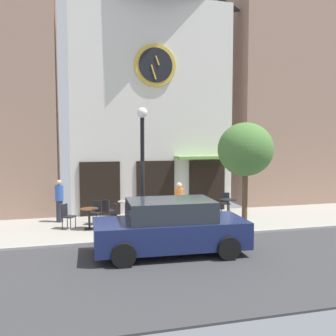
# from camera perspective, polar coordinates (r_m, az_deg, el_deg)

# --- Properties ---
(ground_plane) EXTENTS (27.53, 10.03, 0.13)m
(ground_plane) POSITION_cam_1_polar(r_m,az_deg,el_deg) (11.93, 0.79, -11.58)
(ground_plane) COLOR #9E998E
(clock_building) EXTENTS (7.25, 3.21, 11.64)m
(clock_building) POSITION_cam_1_polar(r_m,az_deg,el_deg) (17.64, -2.70, 13.40)
(clock_building) COLOR silver
(clock_building) RESTS_ON ground_plane
(neighbor_building_right) EXTENTS (5.97, 4.71, 13.07)m
(neighbor_building_right) POSITION_cam_1_polar(r_m,az_deg,el_deg) (21.68, 16.46, 12.97)
(neighbor_building_right) COLOR #9E7A66
(neighbor_building_right) RESTS_ON ground_plane
(street_lamp) EXTENTS (0.36, 0.36, 4.35)m
(street_lamp) POSITION_cam_1_polar(r_m,az_deg,el_deg) (12.98, -3.90, -0.25)
(street_lamp) COLOR black
(street_lamp) RESTS_ON ground_plane
(street_tree) EXTENTS (2.03, 1.83, 3.86)m
(street_tree) POSITION_cam_1_polar(r_m,az_deg,el_deg) (13.79, 11.72, 2.71)
(street_tree) COLOR brown
(street_tree) RESTS_ON ground_plane
(cafe_table_center_left) EXTENTS (0.66, 0.66, 0.76)m
(cafe_table_center_left) POSITION_cam_1_polar(r_m,az_deg,el_deg) (13.96, -11.88, -7.01)
(cafe_table_center_left) COLOR black
(cafe_table_center_left) RESTS_ON ground_plane
(cafe_table_rightmost) EXTENTS (0.64, 0.64, 0.75)m
(cafe_table_rightmost) POSITION_cam_1_polar(r_m,az_deg,el_deg) (15.35, -6.46, -5.94)
(cafe_table_rightmost) COLOR black
(cafe_table_rightmost) RESTS_ON ground_plane
(cafe_table_center_right) EXTENTS (0.67, 0.67, 0.76)m
(cafe_table_center_right) POSITION_cam_1_polar(r_m,az_deg,el_deg) (15.31, -0.23, -5.86)
(cafe_table_center_right) COLOR black
(cafe_table_center_right) RESTS_ON ground_plane
(cafe_table_center) EXTENTS (0.68, 0.68, 0.76)m
(cafe_table_center) POSITION_cam_1_polar(r_m,az_deg,el_deg) (14.78, 5.66, -6.26)
(cafe_table_center) COLOR black
(cafe_table_center) RESTS_ON ground_plane
(cafe_table_leftmost) EXTENTS (0.69, 0.69, 0.75)m
(cafe_table_leftmost) POSITION_cam_1_polar(r_m,az_deg,el_deg) (15.87, 9.11, -5.53)
(cafe_table_leftmost) COLOR black
(cafe_table_leftmost) RESTS_ON ground_plane
(cafe_chair_facing_wall) EXTENTS (0.41, 0.41, 0.90)m
(cafe_chair_facing_wall) POSITION_cam_1_polar(r_m,az_deg,el_deg) (15.51, 4.67, -5.72)
(cafe_chair_facing_wall) COLOR black
(cafe_chair_facing_wall) RESTS_ON ground_plane
(cafe_chair_mid_row) EXTENTS (0.42, 0.42, 0.90)m
(cafe_chair_mid_row) POSITION_cam_1_polar(r_m,az_deg,el_deg) (13.92, -8.34, -6.94)
(cafe_chair_mid_row) COLOR black
(cafe_chair_mid_row) RESTS_ON ground_plane
(cafe_chair_corner) EXTENTS (0.55, 0.55, 0.90)m
(cafe_chair_corner) POSITION_cam_1_polar(r_m,az_deg,el_deg) (14.89, -2.92, -6.14)
(cafe_chair_corner) COLOR black
(cafe_chair_corner) RESTS_ON ground_plane
(cafe_chair_by_entrance) EXTENTS (0.55, 0.55, 0.90)m
(cafe_chair_by_entrance) POSITION_cam_1_polar(r_m,az_deg,el_deg) (14.20, -15.15, -6.82)
(cafe_chair_by_entrance) COLOR black
(cafe_chair_by_entrance) RESTS_ON ground_plane
(cafe_chair_near_tree) EXTENTS (0.50, 0.50, 0.90)m
(cafe_chair_near_tree) POSITION_cam_1_polar(r_m,az_deg,el_deg) (16.70, 8.70, -5.02)
(cafe_chair_near_tree) COLOR black
(cafe_chair_near_tree) RESTS_ON ground_plane
(cafe_chair_outer) EXTENTS (0.54, 0.54, 0.90)m
(cafe_chair_outer) POSITION_cam_1_polar(r_m,az_deg,el_deg) (15.81, -3.71, -5.52)
(cafe_chair_outer) COLOR black
(cafe_chair_outer) RESTS_ON ground_plane
(cafe_chair_right_end) EXTENTS (0.55, 0.55, 0.90)m
(cafe_chair_right_end) POSITION_cam_1_polar(r_m,az_deg,el_deg) (14.74, -10.95, -6.33)
(cafe_chair_right_end) COLOR black
(cafe_chair_right_end) RESTS_ON ground_plane
(cafe_chair_facing_street) EXTENTS (0.56, 0.56, 0.90)m
(cafe_chair_facing_street) POSITION_cam_1_polar(r_m,az_deg,el_deg) (14.95, -9.13, -6.15)
(cafe_chair_facing_street) COLOR black
(cafe_chair_facing_street) RESTS_ON ground_plane
(pedestrian_orange) EXTENTS (0.35, 0.35, 1.67)m
(pedestrian_orange) POSITION_cam_1_polar(r_m,az_deg,el_deg) (13.89, 1.70, -5.52)
(pedestrian_orange) COLOR #2D2D38
(pedestrian_orange) RESTS_ON ground_plane
(pedestrian_blue) EXTENTS (0.44, 0.44, 1.67)m
(pedestrian_blue) POSITION_cam_1_polar(r_m,az_deg,el_deg) (15.35, -16.20, -4.73)
(pedestrian_blue) COLOR #2D2D38
(pedestrian_blue) RESTS_ON ground_plane
(parked_car_navy) EXTENTS (4.38, 2.18, 1.55)m
(parked_car_navy) POSITION_cam_1_polar(r_m,az_deg,el_deg) (10.81, 0.35, -8.98)
(parked_car_navy) COLOR navy
(parked_car_navy) RESTS_ON ground_plane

